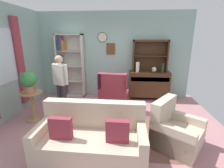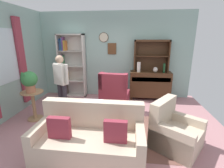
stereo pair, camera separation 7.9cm
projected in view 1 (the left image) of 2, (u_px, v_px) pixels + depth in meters
ground_plane at (107, 125)px, 3.83m from camera, size 5.40×4.60×0.02m
wall_back at (114, 55)px, 5.48m from camera, size 5.00×0.09×2.80m
area_rug at (115, 132)px, 3.52m from camera, size 2.36×1.67×0.01m
bookshelf at (68, 66)px, 5.53m from camera, size 0.90×0.30×2.10m
sideboard at (149, 84)px, 5.38m from camera, size 1.30×0.45×0.92m
sideboard_hutch at (150, 51)px, 5.19m from camera, size 1.10×0.26×1.00m
vase_tall at (138, 67)px, 5.17m from camera, size 0.11×0.11×0.32m
vase_round at (154, 70)px, 5.16m from camera, size 0.15×0.15×0.17m
bottle_wine at (163, 68)px, 5.11m from camera, size 0.07×0.07×0.29m
couch_floral at (92, 139)px, 2.77m from camera, size 1.81×0.88×0.90m
armchair_floral at (175, 132)px, 3.03m from camera, size 1.07×1.07×0.88m
wingback_chair at (114, 95)px, 4.74m from camera, size 0.87×0.89×1.05m
plant_stand at (33, 103)px, 3.96m from camera, size 0.52×0.52×0.73m
potted_plant_large at (28, 81)px, 3.73m from camera, size 0.37×0.37×0.51m
person_reading at (61, 81)px, 4.17m from camera, size 0.50×0.34×1.56m
coffee_table at (103, 112)px, 3.71m from camera, size 0.80×0.50×0.42m
book_stack at (97, 106)px, 3.72m from camera, size 0.20×0.16×0.10m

